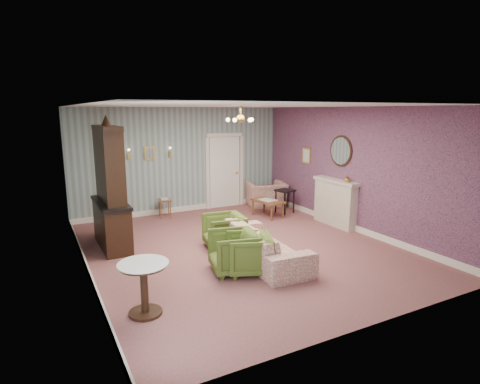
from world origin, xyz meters
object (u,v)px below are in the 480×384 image
wingback_chair (266,190)px  coffee_table (268,208)px  olive_chair_b (234,250)px  side_table_black (285,201)px  pedestal_table (144,289)px  olive_chair_c (224,230)px  olive_chair_a (249,252)px  sofa_chintz (264,238)px  fireplace (335,202)px  dresser (109,184)px

wingback_chair → coffee_table: (-0.60, -1.05, -0.25)m
olive_chair_b → side_table_black: (3.12, 3.01, -0.07)m
side_table_black → pedestal_table: pedestal_table is taller
wingback_chair → side_table_black: size_ratio=1.67×
side_table_black → pedestal_table: (-4.91, -3.77, 0.05)m
olive_chair_c → wingback_chair: bearing=143.3°
olive_chair_a → sofa_chintz: bearing=146.4°
olive_chair_c → wingback_chair: (2.71, 2.75, 0.09)m
side_table_black → fireplace: bearing=-75.2°
side_table_black → sofa_chintz: bearing=-130.2°
olive_chair_b → fireplace: size_ratio=0.58×
olive_chair_b → dresser: bearing=-133.2°
olive_chair_a → sofa_chintz: size_ratio=0.33×
olive_chair_a → side_table_black: (2.91, 3.18, -0.06)m
coffee_table → sofa_chintz: bearing=-123.0°
sofa_chintz → olive_chair_c: bearing=23.0°
fireplace → dresser: bearing=169.7°
pedestal_table → olive_chair_c: bearing=42.2°
coffee_table → olive_chair_a: bearing=-126.7°
sofa_chintz → olive_chair_a: bearing=128.1°
fireplace → wingback_chair: bearing=100.0°
pedestal_table → wingback_chair: bearing=44.0°
olive_chair_a → dresser: size_ratio=0.29×
wingback_chair → fireplace: 2.56m
olive_chair_c → coffee_table: 2.71m
side_table_black → olive_chair_a: bearing=-132.5°
sofa_chintz → side_table_black: (2.38, 2.82, -0.12)m
olive_chair_a → coffee_table: 3.83m
olive_chair_c → side_table_black: 3.28m
wingback_chair → pedestal_table: bearing=59.0°
sofa_chintz → wingback_chair: (2.36, 3.76, 0.03)m
olive_chair_a → olive_chair_b: olive_chair_b is taller
sofa_chintz → dresser: 3.35m
olive_chair_c → sofa_chintz: size_ratio=0.34×
olive_chair_b → sofa_chintz: size_ratio=0.35×
olive_chair_b → side_table_black: 4.34m
olive_chair_b → wingback_chair: size_ratio=0.73×
olive_chair_c → coffee_table: (2.11, 1.70, -0.16)m
wingback_chair → coffee_table: size_ratio=1.22×
pedestal_table → dresser: bearing=87.5°
sofa_chintz → coffee_table: (1.76, 2.71, -0.22)m
coffee_table → olive_chair_b: bearing=-130.8°
dresser → side_table_black: dresser is taller
dresser → pedestal_table: (-0.14, -3.13, -0.95)m
olive_chair_a → side_table_black: 4.31m
olive_chair_c → sofa_chintz: sofa_chintz is taller
sofa_chintz → pedestal_table: size_ratio=2.99×
olive_chair_c → olive_chair_a: bearing=0.8°
olive_chair_a → olive_chair_b: size_ratio=0.95×
sofa_chintz → side_table_black: bearing=-36.5°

